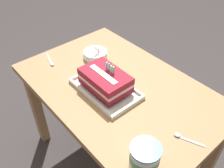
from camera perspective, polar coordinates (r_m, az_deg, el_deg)
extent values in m
plane|color=#383333|center=(1.89, 1.09, -16.74)|extent=(8.00, 8.00, 0.00)
cube|color=#9E754C|center=(1.37, 1.45, -1.07)|extent=(1.13, 0.73, 0.04)
cube|color=#9E754C|center=(1.82, -16.92, -5.39)|extent=(0.06, 0.06, 0.67)
cube|color=#9E754C|center=(2.04, -1.75, 2.52)|extent=(0.06, 0.06, 0.67)
cube|color=#9E754C|center=(1.63, 22.30, -14.73)|extent=(0.06, 0.06, 0.67)
cube|color=silver|center=(1.33, -1.49, -1.31)|extent=(0.37, 0.23, 0.01)
cube|color=silver|center=(1.27, -5.24, -3.02)|extent=(0.37, 0.01, 0.02)
cube|color=silver|center=(1.37, 1.96, 1.02)|extent=(0.37, 0.01, 0.02)
cube|color=silver|center=(1.43, -6.07, 2.71)|extent=(0.01, 0.20, 0.02)
cube|color=silver|center=(1.22, 3.87, -5.18)|extent=(0.01, 0.20, 0.02)
cube|color=maroon|center=(1.30, -1.52, -0.08)|extent=(0.26, 0.17, 0.04)
cube|color=beige|center=(1.28, -1.54, 0.87)|extent=(0.26, 0.17, 0.02)
cube|color=maroon|center=(1.26, -1.56, 1.84)|extent=(0.26, 0.17, 0.04)
cube|color=beige|center=(1.25, -2.03, 2.29)|extent=(0.19, 0.03, 0.00)
cube|color=#8CB7EA|center=(1.27, -0.94, 4.10)|extent=(0.02, 0.01, 0.04)
ellipsoid|color=yellow|center=(1.25, -0.96, 5.08)|extent=(0.01, 0.01, 0.01)
cube|color=#99DB9E|center=(1.25, -0.06, 3.47)|extent=(0.02, 0.01, 0.04)
ellipsoid|color=yellow|center=(1.23, -0.06, 4.46)|extent=(0.01, 0.01, 0.01)
cylinder|color=white|center=(1.57, -3.88, 6.58)|extent=(0.15, 0.15, 0.03)
cylinder|color=white|center=(1.56, -3.91, 7.09)|extent=(0.15, 0.15, 0.03)
cylinder|color=silver|center=(1.54, -3.12, 8.05)|extent=(0.05, 0.04, 0.07)
cylinder|color=silver|center=(1.53, -3.26, 7.76)|extent=(0.02, 0.05, 0.07)
cylinder|color=silver|center=(1.52, -3.44, 7.89)|extent=(0.01, 0.07, 0.08)
cylinder|color=white|center=(1.00, 7.53, -16.53)|extent=(0.12, 0.12, 0.11)
cylinder|color=#4C935B|center=(1.00, 7.56, -16.36)|extent=(0.12, 0.12, 0.04)
cylinder|color=#3C6583|center=(0.95, 7.84, -14.63)|extent=(0.12, 0.12, 0.01)
ellipsoid|color=silver|center=(1.16, 14.86, -11.31)|extent=(0.04, 0.03, 0.01)
cube|color=silver|center=(1.16, 18.15, -12.44)|extent=(0.10, 0.05, 0.00)
ellipsoid|color=silver|center=(1.54, -13.61, 4.44)|extent=(0.04, 0.03, 0.01)
cube|color=silver|center=(1.61, -14.32, 5.72)|extent=(0.12, 0.04, 0.00)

